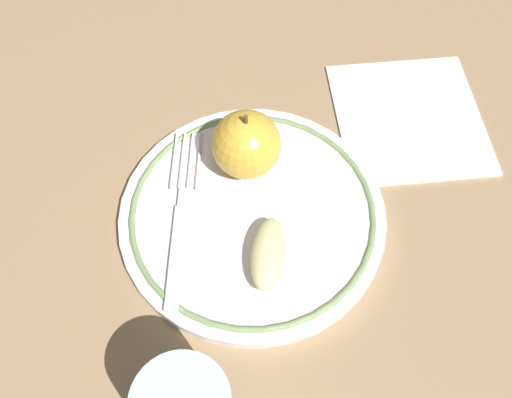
% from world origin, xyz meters
% --- Properties ---
extents(ground_plane, '(2.00, 2.00, 0.00)m').
position_xyz_m(ground_plane, '(0.00, 0.00, 0.00)').
color(ground_plane, '#957655').
extents(plate, '(0.25, 0.25, 0.02)m').
position_xyz_m(plate, '(0.01, 0.00, 0.01)').
color(plate, white).
rests_on(plate, ground_plane).
extents(apple_red_whole, '(0.06, 0.06, 0.07)m').
position_xyz_m(apple_red_whole, '(-0.04, 0.01, 0.05)').
color(apple_red_whole, gold).
rests_on(apple_red_whole, plate).
extents(apple_slice_front, '(0.08, 0.05, 0.02)m').
position_xyz_m(apple_slice_front, '(0.07, -0.00, 0.03)').
color(apple_slice_front, beige).
rests_on(apple_slice_front, plate).
extents(fork, '(0.18, 0.07, 0.00)m').
position_xyz_m(fork, '(0.01, -0.07, 0.02)').
color(fork, silver).
rests_on(fork, plate).
extents(napkin_folded, '(0.18, 0.18, 0.01)m').
position_xyz_m(napkin_folded, '(-0.06, 0.19, 0.00)').
color(napkin_folded, white).
rests_on(napkin_folded, ground_plane).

